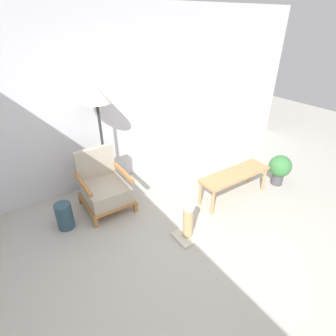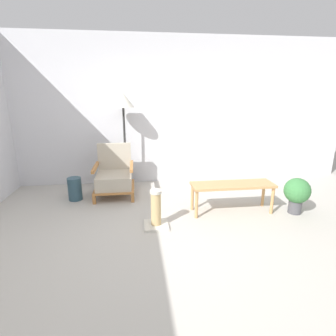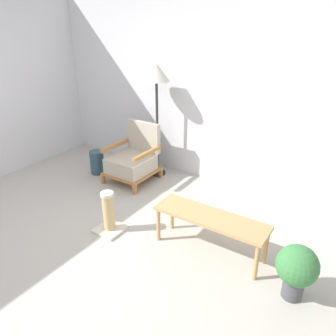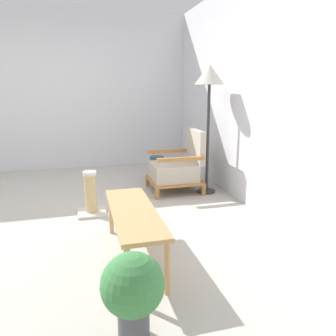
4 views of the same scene
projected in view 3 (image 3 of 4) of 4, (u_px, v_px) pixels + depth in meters
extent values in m
plane|color=#B7B2A8|center=(76.00, 252.00, 3.48)|extent=(14.00, 14.00, 0.00)
cube|color=silver|center=(191.00, 88.00, 4.72)|extent=(8.00, 0.06, 2.70)
cube|color=#B2753D|center=(103.00, 179.00, 4.90)|extent=(0.05, 0.05, 0.14)
cube|color=#B2753D|center=(135.00, 190.00, 4.60)|extent=(0.05, 0.05, 0.14)
cube|color=#B2753D|center=(131.00, 165.00, 5.39)|extent=(0.05, 0.05, 0.14)
cube|color=#B2753D|center=(161.00, 173.00, 5.09)|extent=(0.05, 0.05, 0.14)
cube|color=#B2753D|center=(132.00, 171.00, 4.96)|extent=(0.65, 0.70, 0.03)
cube|color=#BCB29E|center=(131.00, 164.00, 4.89)|extent=(0.57, 0.60, 0.22)
cube|color=#BCB29E|center=(144.00, 136.00, 5.00)|extent=(0.57, 0.08, 0.46)
cube|color=#B2753D|center=(116.00, 145.00, 4.96)|extent=(0.05, 0.64, 0.05)
cube|color=#B2753D|center=(147.00, 153.00, 4.66)|extent=(0.05, 0.64, 0.05)
cylinder|color=#2D2D2D|center=(158.00, 173.00, 5.23)|extent=(0.24, 0.24, 0.03)
cylinder|color=#2D2D2D|center=(157.00, 129.00, 4.93)|extent=(0.04, 0.04, 1.43)
cone|color=beige|center=(156.00, 72.00, 4.58)|extent=(0.39, 0.39, 0.25)
cube|color=tan|center=(211.00, 218.00, 3.32)|extent=(1.19, 0.35, 0.04)
cylinder|color=tan|center=(159.00, 225.00, 3.59)|extent=(0.04, 0.04, 0.40)
cylinder|color=tan|center=(256.00, 262.00, 3.03)|extent=(0.04, 0.04, 0.40)
cylinder|color=tan|center=(172.00, 213.00, 3.80)|extent=(0.04, 0.04, 0.40)
cylinder|color=tan|center=(266.00, 247.00, 3.24)|extent=(0.04, 0.04, 0.40)
cylinder|color=#2D4C5B|center=(97.00, 162.00, 5.18)|extent=(0.22, 0.22, 0.37)
cylinder|color=#4C4C51|center=(293.00, 288.00, 2.89)|extent=(0.18, 0.18, 0.19)
sphere|color=#3D7F42|center=(297.00, 266.00, 2.78)|extent=(0.36, 0.36, 0.36)
cube|color=beige|center=(110.00, 229.00, 3.83)|extent=(0.31, 0.31, 0.03)
cylinder|color=tan|center=(109.00, 212.00, 3.73)|extent=(0.13, 0.13, 0.43)
cylinder|color=beige|center=(107.00, 194.00, 3.63)|extent=(0.15, 0.15, 0.04)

